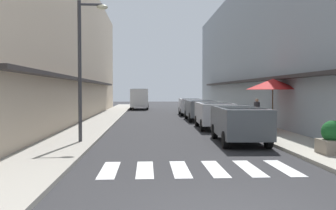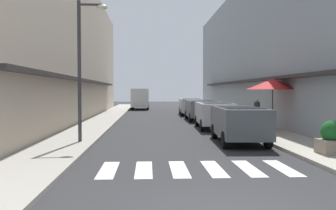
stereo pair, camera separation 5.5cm
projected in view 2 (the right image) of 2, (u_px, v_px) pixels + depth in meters
The scene contains 15 objects.
ground_plane at pixel (168, 123), 24.32m from camera, with size 100.59×100.59×0.00m, color #2B2B2D.
sidewalk_left at pixel (98, 123), 24.08m from camera, with size 2.25×64.01×0.12m, color #9E998E.
sidewalk_right at pixel (237, 122), 24.56m from camera, with size 2.25×64.01×0.12m, color #ADA899.
building_row_left at pixel (46, 45), 24.97m from camera, with size 5.50×43.15×10.42m.
building_row_right at pixel (284, 48), 25.85m from camera, with size 5.50×43.15×10.28m.
crosswalk at pixel (196, 169), 10.05m from camera, with size 5.20×2.20×0.01m.
parked_car_near at pixel (239, 121), 15.02m from camera, with size 1.94×4.33×1.47m.
parked_car_mid at pixel (214, 112), 20.74m from camera, with size 1.92×4.31×1.47m.
parked_car_far at pixel (200, 108), 26.49m from camera, with size 1.83×4.44×1.47m.
parked_car_distant at pixel (190, 105), 32.44m from camera, with size 1.93×4.40×1.47m.
delivery_van at pixel (140, 97), 42.94m from camera, with size 2.06×5.42×2.37m.
street_lamp at pixel (84, 56), 14.58m from camera, with size 1.19×0.28×5.54m.
cafe_umbrella at pixel (273, 84), 18.77m from camera, with size 2.67×2.67×2.62m.
planter_corner at pixel (332, 138), 11.76m from camera, with size 0.81×0.81×1.07m.
pedestrian_walking_near at pixel (257, 112), 20.94m from camera, with size 0.34×0.34×1.57m.
Camera 2 is at (-1.30, -5.93, 2.12)m, focal length 39.68 mm.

